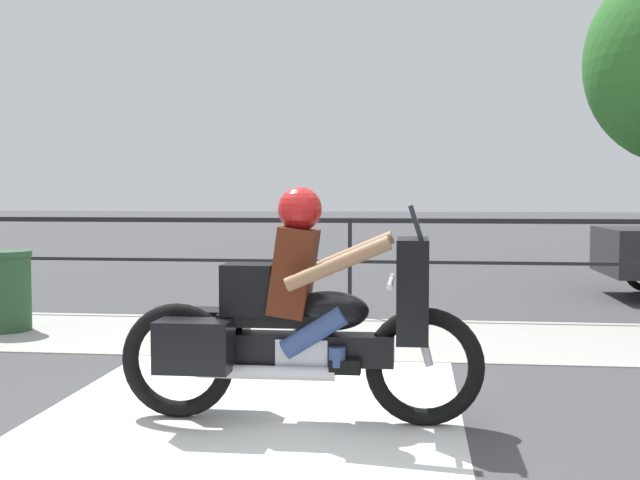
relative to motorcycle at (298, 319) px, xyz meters
name	(u,v)px	position (x,y,z in m)	size (l,w,h in m)	color
ground_plane	(286,433)	(-0.04, -0.26, -0.68)	(120.00, 120.00, 0.00)	#424244
sidewalk_band	(338,336)	(-0.04, 3.14, -0.67)	(44.00, 2.40, 0.01)	#A8A59E
crosswalk_band	(231,440)	(-0.35, -0.46, -0.68)	(2.87, 6.00, 0.01)	silver
fence_railing	(350,239)	(-0.04, 4.71, 0.26)	(36.00, 0.05, 1.20)	black
motorcycle	(298,319)	(0.00, 0.00, 0.00)	(2.42, 0.76, 1.55)	black
trash_bin	(4,291)	(-3.69, 3.04, -0.24)	(0.60, 0.60, 0.88)	#284C2D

